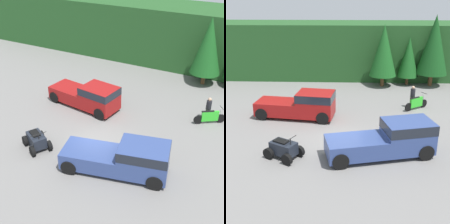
# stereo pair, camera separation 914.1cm
# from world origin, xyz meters

# --- Properties ---
(ground_plane) EXTENTS (80.00, 80.00, 0.00)m
(ground_plane) POSITION_xyz_m (0.00, 0.00, 0.00)
(ground_plane) COLOR slate
(hillside_backdrop) EXTENTS (44.00, 6.00, 5.52)m
(hillside_backdrop) POSITION_xyz_m (0.00, 16.00, 2.76)
(hillside_backdrop) COLOR #235123
(hillside_backdrop) RESTS_ON ground_plane
(tree_left) EXTENTS (2.55, 2.55, 5.78)m
(tree_left) POSITION_xyz_m (3.65, 11.93, 3.40)
(tree_left) COLOR brown
(tree_left) RESTS_ON ground_plane
(tree_mid_left) EXTENTS (2.00, 2.00, 4.54)m
(tree_mid_left) POSITION_xyz_m (6.11, 12.52, 2.67)
(tree_mid_left) COLOR brown
(tree_mid_left) RESTS_ON ground_plane
(tree_mid_right) EXTENTS (2.91, 2.91, 6.61)m
(tree_mid_right) POSITION_xyz_m (8.29, 12.25, 3.89)
(tree_mid_right) COLOR brown
(tree_mid_right) RESTS_ON ground_plane
(pickup_truck_red) EXTENTS (5.76, 2.72, 1.96)m
(pickup_truck_red) POSITION_xyz_m (-2.79, 3.58, 1.03)
(pickup_truck_red) COLOR maroon
(pickup_truck_red) RESTS_ON ground_plane
(pickup_truck_second) EXTENTS (6.14, 3.27, 1.96)m
(pickup_truck_second) POSITION_xyz_m (2.76, -1.70, 1.03)
(pickup_truck_second) COLOR #334784
(pickup_truck_second) RESTS_ON ground_plane
(dirt_bike) EXTENTS (1.92, 1.35, 1.20)m
(dirt_bike) POSITION_xyz_m (5.68, 5.64, 0.49)
(dirt_bike) COLOR black
(dirt_bike) RESTS_ON ground_plane
(quad_atv) EXTENTS (2.28, 2.04, 1.29)m
(quad_atv) POSITION_xyz_m (-3.02, -2.19, 0.51)
(quad_atv) COLOR black
(quad_atv) RESTS_ON ground_plane
(rider_person) EXTENTS (0.51, 0.51, 1.75)m
(rider_person) POSITION_xyz_m (5.42, 6.01, 0.95)
(rider_person) COLOR brown
(rider_person) RESTS_ON ground_plane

